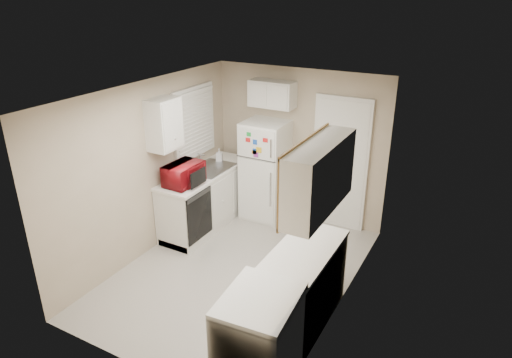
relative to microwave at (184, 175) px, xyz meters
The scene contains 19 objects.
floor 1.55m from the microwave, 18.35° to the right, with size 3.80×3.80×0.00m, color beige.
ceiling 1.77m from the microwave, 18.35° to the right, with size 3.80×3.80×0.00m, color white.
wall_left 0.50m from the microwave, 131.01° to the right, with size 3.80×3.80×0.00m, color tan.
wall_right 2.52m from the microwave, ahead, with size 3.80×3.80×0.00m, color tan.
wall_back 1.89m from the microwave, 54.79° to the left, with size 2.80×2.80×0.00m, color tan.
wall_front 2.51m from the microwave, 64.32° to the right, with size 2.80×2.80×0.00m, color tan.
left_counter 0.81m from the microwave, 91.41° to the left, with size 0.60×1.80×0.90m, color silver.
dishwasher 0.63m from the microwave, 12.31° to the right, with size 0.03×0.58×0.72m, color black.
sink 0.72m from the microwave, 91.11° to the left, with size 0.54×0.74×0.16m, color gray.
microwave is the anchor object (origin of this frame).
soap_bottle 1.02m from the microwave, 93.57° to the left, with size 0.09×0.10×0.21m, color white.
window_blinds 0.92m from the microwave, 111.62° to the left, with size 0.10×0.98×1.08m, color silver.
upper_cabinet_left 0.78m from the microwave, 139.32° to the right, with size 0.30×0.45×0.70m, color silver.
refrigerator 1.43m from the microwave, 62.23° to the left, with size 0.66×0.64×1.60m, color white.
cabinet_over_fridge 1.82m from the microwave, 63.70° to the left, with size 0.70×0.30×0.40m, color silver.
interior_door 2.33m from the microwave, 40.01° to the left, with size 0.86×0.06×2.08m, color white.
right_counter 2.55m from the microwave, 27.95° to the right, with size 0.60×2.00×0.90m, color silver.
stove 2.90m from the microwave, 39.66° to the right, with size 0.65×0.80×0.97m, color white.
upper_cabinet_right 2.60m from the microwave, 20.21° to the right, with size 0.30×1.20×0.70m, color silver.
Camera 1 is at (2.65, -4.37, 3.51)m, focal length 32.00 mm.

